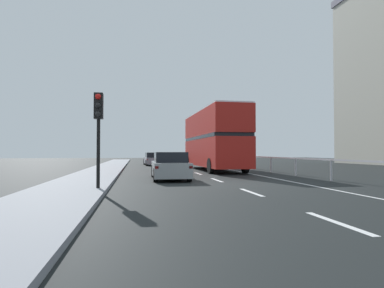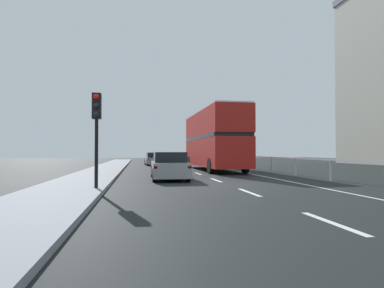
{
  "view_description": "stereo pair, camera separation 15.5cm",
  "coord_description": "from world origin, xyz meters",
  "px_view_note": "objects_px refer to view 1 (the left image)",
  "views": [
    {
      "loc": [
        -3.9,
        -13.92,
        1.4
      ],
      "look_at": [
        -0.27,
        7.1,
        1.9
      ],
      "focal_mm": 30.31,
      "sensor_mm": 36.0,
      "label": 1
    },
    {
      "loc": [
        -3.75,
        -13.95,
        1.4
      ],
      "look_at": [
        -0.27,
        7.1,
        1.9
      ],
      "focal_mm": 30.31,
      "sensor_mm": 36.0,
      "label": 2
    }
  ],
  "objects_px": {
    "double_decker_bus_red": "(213,139)",
    "traffic_signal_pole": "(98,117)",
    "hatchback_car_near": "(170,166)",
    "sedan_car_ahead": "(153,159)"
  },
  "relations": [
    {
      "from": "double_decker_bus_red",
      "to": "traffic_signal_pole",
      "type": "xyz_separation_m",
      "value": [
        -7.05,
        -12.27,
        0.24
      ]
    },
    {
      "from": "double_decker_bus_red",
      "to": "traffic_signal_pole",
      "type": "height_order",
      "value": "double_decker_bus_red"
    },
    {
      "from": "hatchback_car_near",
      "to": "sedan_car_ahead",
      "type": "height_order",
      "value": "hatchback_car_near"
    },
    {
      "from": "double_decker_bus_red",
      "to": "sedan_car_ahead",
      "type": "bearing_deg",
      "value": 111.46
    },
    {
      "from": "hatchback_car_near",
      "to": "sedan_car_ahead",
      "type": "xyz_separation_m",
      "value": [
        0.07,
        17.25,
        -0.03
      ]
    },
    {
      "from": "double_decker_bus_red",
      "to": "hatchback_car_near",
      "type": "distance_m",
      "value": 8.68
    },
    {
      "from": "sedan_car_ahead",
      "to": "hatchback_car_near",
      "type": "bearing_deg",
      "value": -92.81
    },
    {
      "from": "hatchback_car_near",
      "to": "sedan_car_ahead",
      "type": "relative_size",
      "value": 1.01
    },
    {
      "from": "hatchback_car_near",
      "to": "traffic_signal_pole",
      "type": "bearing_deg",
      "value": -120.91
    },
    {
      "from": "hatchback_car_near",
      "to": "traffic_signal_pole",
      "type": "xyz_separation_m",
      "value": [
        -2.98,
        -4.8,
        1.95
      ]
    }
  ]
}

